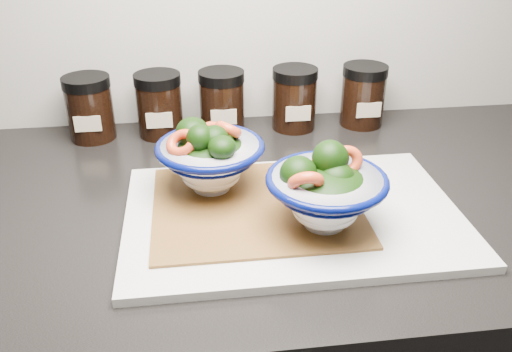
{
  "coord_description": "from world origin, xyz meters",
  "views": [
    {
      "loc": [
        -0.04,
        0.77,
        1.3
      ],
      "look_at": [
        0.04,
        1.4,
        0.96
      ],
      "focal_mm": 38.0,
      "sensor_mm": 36.0,
      "label": 1
    }
  ],
  "objects": [
    {
      "name": "countertop",
      "position": [
        0.0,
        1.45,
        0.88
      ],
      "size": [
        3.5,
        0.6,
        0.04
      ],
      "primitive_type": "cube",
      "color": "black",
      "rests_on": "cabinet"
    },
    {
      "name": "cutting_board",
      "position": [
        0.09,
        1.38,
        0.91
      ],
      "size": [
        0.45,
        0.3,
        0.01
      ],
      "primitive_type": "cube",
      "color": "beige",
      "rests_on": "countertop"
    },
    {
      "name": "bamboo_mat",
      "position": [
        0.04,
        1.4,
        0.91
      ],
      "size": [
        0.28,
        0.24,
        0.0
      ],
      "primitive_type": "cube",
      "color": "#9D672F",
      "rests_on": "cutting_board"
    },
    {
      "name": "bowl_left",
      "position": [
        -0.02,
        1.45,
        0.97
      ],
      "size": [
        0.15,
        0.15,
        0.11
      ],
      "rotation": [
        0.0,
        0.0,
        0.05
      ],
      "color": "white",
      "rests_on": "bamboo_mat"
    },
    {
      "name": "bowl_right",
      "position": [
        0.12,
        1.34,
        0.97
      ],
      "size": [
        0.15,
        0.15,
        0.11
      ],
      "rotation": [
        0.0,
        0.0,
        -0.4
      ],
      "color": "white",
      "rests_on": "bamboo_mat"
    },
    {
      "name": "spice_jar_a",
      "position": [
        -0.22,
        1.69,
        0.96
      ],
      "size": [
        0.08,
        0.08,
        0.11
      ],
      "color": "black",
      "rests_on": "countertop"
    },
    {
      "name": "spice_jar_b",
      "position": [
        -0.1,
        1.69,
        0.96
      ],
      "size": [
        0.08,
        0.08,
        0.11
      ],
      "color": "black",
      "rests_on": "countertop"
    },
    {
      "name": "spice_jar_c",
      "position": [
        0.01,
        1.69,
        0.96
      ],
      "size": [
        0.08,
        0.08,
        0.11
      ],
      "color": "black",
      "rests_on": "countertop"
    },
    {
      "name": "spice_jar_d",
      "position": [
        0.15,
        1.69,
        0.96
      ],
      "size": [
        0.08,
        0.08,
        0.11
      ],
      "color": "black",
      "rests_on": "countertop"
    },
    {
      "name": "spice_jar_e",
      "position": [
        0.28,
        1.69,
        0.96
      ],
      "size": [
        0.08,
        0.08,
        0.11
      ],
      "color": "black",
      "rests_on": "countertop"
    }
  ]
}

